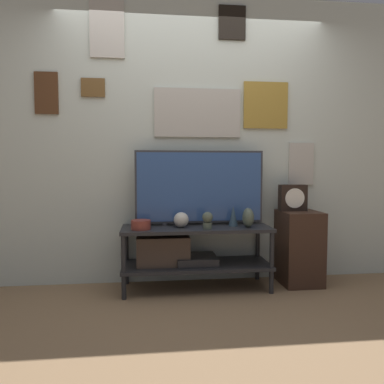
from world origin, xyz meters
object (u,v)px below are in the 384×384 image
object	(u,v)px
television	(200,187)
vase_slim_bronze	(233,216)
vase_wide_bowl	(141,225)
decorative_bust	(207,220)
vase_round_glass	(181,220)
vase_urn_stoneware	(248,218)
mantel_clock	(293,198)

from	to	relation	value
television	vase_slim_bronze	size ratio (longest dim) A/B	6.58
vase_slim_bronze	vase_wide_bowl	bearing A→B (deg)	-173.85
decorative_bust	vase_round_glass	bearing A→B (deg)	154.64
vase_round_glass	decorative_bust	world-z (taller)	decorative_bust
vase_slim_bronze	vase_round_glass	bearing A→B (deg)	-177.50
vase_round_glass	vase_urn_stoneware	world-z (taller)	vase_urn_stoneware
vase_wide_bowl	decorative_bust	xyz separation A→B (m)	(0.57, -0.04, 0.04)
vase_wide_bowl	vase_slim_bronze	distance (m)	0.83
vase_wide_bowl	vase_slim_bronze	xyz separation A→B (m)	(0.83, 0.09, 0.05)
television	vase_wide_bowl	world-z (taller)	television
vase_slim_bronze	mantel_clock	size ratio (longest dim) A/B	0.71
vase_urn_stoneware	vase_slim_bronze	bearing A→B (deg)	142.48
television	mantel_clock	size ratio (longest dim) A/B	4.66
vase_round_glass	vase_wide_bowl	world-z (taller)	vase_round_glass
television	mantel_clock	world-z (taller)	television
vase_urn_stoneware	mantel_clock	bearing A→B (deg)	19.99
vase_round_glass	vase_slim_bronze	bearing A→B (deg)	2.50
decorative_bust	vase_slim_bronze	bearing A→B (deg)	25.96
television	decorative_bust	bearing A→B (deg)	-81.04
vase_urn_stoneware	decorative_bust	world-z (taller)	vase_urn_stoneware
vase_urn_stoneware	mantel_clock	size ratio (longest dim) A/B	0.68
television	vase_urn_stoneware	distance (m)	0.52
vase_wide_bowl	mantel_clock	size ratio (longest dim) A/B	0.66
television	vase_wide_bowl	distance (m)	0.65
vase_round_glass	television	bearing A→B (deg)	35.04
vase_urn_stoneware	vase_wide_bowl	world-z (taller)	vase_urn_stoneware
vase_round_glass	mantel_clock	size ratio (longest dim) A/B	0.53
vase_urn_stoneware	mantel_clock	xyz separation A→B (m)	(0.48, 0.17, 0.16)
vase_urn_stoneware	vase_slim_bronze	world-z (taller)	vase_slim_bronze
mantel_clock	vase_slim_bronze	bearing A→B (deg)	-171.73
vase_round_glass	vase_slim_bronze	xyz separation A→B (m)	(0.47, 0.02, 0.02)
decorative_bust	mantel_clock	xyz separation A→B (m)	(0.85, 0.21, 0.16)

